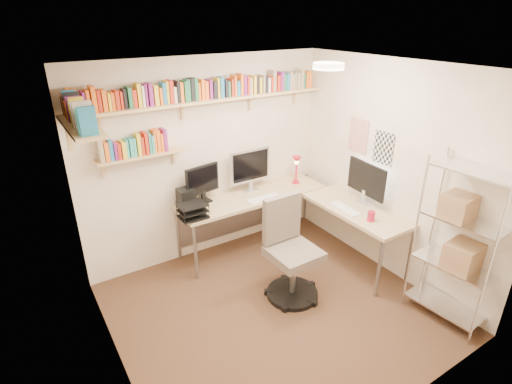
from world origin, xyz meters
The scene contains 6 objects.
ground centered at (0.00, 0.00, 0.00)m, with size 3.20×3.20×0.00m, color #44291D.
room_shell centered at (0.00, 0.00, 1.55)m, with size 3.24×3.04×2.52m.
wall_shelves centered at (-0.43, 1.30, 2.02)m, with size 3.12×1.09×0.80m.
corner_desk centered at (0.58, 0.96, 0.77)m, with size 2.26×2.01×1.34m.
office_chair centered at (0.29, 0.15, 0.48)m, with size 0.60×0.62×1.15m.
wire_rack centered at (1.42, -1.03, 0.95)m, with size 0.43×0.78×1.73m.
Camera 1 is at (-2.02, -2.76, 2.92)m, focal length 28.00 mm.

